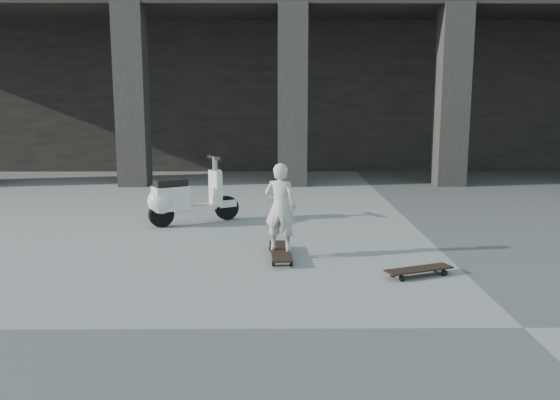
{
  "coord_description": "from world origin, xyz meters",
  "views": [
    {
      "loc": [
        -2.17,
        -4.89,
        1.99
      ],
      "look_at": [
        -2.11,
        2.79,
        0.65
      ],
      "focal_mm": 38.0,
      "sensor_mm": 36.0,
      "label": 1
    }
  ],
  "objects_px": {
    "longboard": "(280,252)",
    "child": "(280,207)",
    "skateboard_spare": "(419,270)",
    "scooter": "(179,199)"
  },
  "relations": [
    {
      "from": "longboard",
      "to": "child",
      "type": "xyz_separation_m",
      "value": [
        0.0,
        -0.0,
        0.57
      ]
    },
    {
      "from": "skateboard_spare",
      "to": "scooter",
      "type": "relative_size",
      "value": 0.6
    },
    {
      "from": "longboard",
      "to": "scooter",
      "type": "xyz_separation_m",
      "value": [
        -1.57,
        1.95,
        0.34
      ]
    },
    {
      "from": "longboard",
      "to": "skateboard_spare",
      "type": "xyz_separation_m",
      "value": [
        1.55,
        -0.79,
        -0.01
      ]
    },
    {
      "from": "longboard",
      "to": "scooter",
      "type": "distance_m",
      "value": 2.53
    },
    {
      "from": "longboard",
      "to": "scooter",
      "type": "height_order",
      "value": "scooter"
    },
    {
      "from": "skateboard_spare",
      "to": "child",
      "type": "relative_size",
      "value": 0.75
    },
    {
      "from": "longboard",
      "to": "skateboard_spare",
      "type": "bearing_deg",
      "value": -120.09
    },
    {
      "from": "skateboard_spare",
      "to": "scooter",
      "type": "xyz_separation_m",
      "value": [
        -3.12,
        2.74,
        0.34
      ]
    },
    {
      "from": "child",
      "to": "scooter",
      "type": "bearing_deg",
      "value": -34.83
    }
  ]
}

